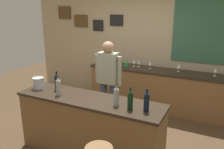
{
  "coord_description": "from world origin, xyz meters",
  "views": [
    {
      "loc": [
        1.71,
        -3.04,
        2.2
      ],
      "look_at": [
        -0.05,
        0.45,
        1.05
      ],
      "focal_mm": 37.19,
      "sensor_mm": 36.0,
      "label": 1
    }
  ],
  "objects_px": {
    "bartender": "(108,79)",
    "wine_bottle_d": "(130,100)",
    "wine_bottle_e": "(147,101)",
    "wine_glass_b": "(139,62)",
    "ice_bucket": "(38,83)",
    "wine_glass_d": "(179,66)",
    "coffee_mug": "(126,65)",
    "wine_bottle_b": "(58,86)",
    "wine_bottle_c": "(116,96)",
    "wine_bottle_a": "(57,82)",
    "wine_glass_c": "(150,64)",
    "wine_glass_a": "(134,62)",
    "wine_glass_e": "(215,70)"
  },
  "relations": [
    {
      "from": "wine_bottle_a",
      "to": "wine_glass_c",
      "type": "height_order",
      "value": "wine_bottle_a"
    },
    {
      "from": "wine_bottle_a",
      "to": "wine_bottle_d",
      "type": "relative_size",
      "value": 1.0
    },
    {
      "from": "ice_bucket",
      "to": "wine_glass_a",
      "type": "relative_size",
      "value": 1.21
    },
    {
      "from": "wine_glass_a",
      "to": "ice_bucket",
      "type": "bearing_deg",
      "value": -110.83
    },
    {
      "from": "wine_bottle_b",
      "to": "wine_glass_e",
      "type": "height_order",
      "value": "wine_bottle_b"
    },
    {
      "from": "wine_bottle_a",
      "to": "wine_bottle_d",
      "type": "bearing_deg",
      "value": -7.08
    },
    {
      "from": "bartender",
      "to": "wine_glass_d",
      "type": "bearing_deg",
      "value": 50.09
    },
    {
      "from": "wine_bottle_d",
      "to": "wine_bottle_e",
      "type": "xyz_separation_m",
      "value": [
        0.21,
        0.04,
        0.0
      ]
    },
    {
      "from": "wine_bottle_c",
      "to": "wine_bottle_d",
      "type": "relative_size",
      "value": 1.0
    },
    {
      "from": "coffee_mug",
      "to": "bartender",
      "type": "bearing_deg",
      "value": -83.92
    },
    {
      "from": "wine_glass_d",
      "to": "coffee_mug",
      "type": "height_order",
      "value": "wine_glass_d"
    },
    {
      "from": "wine_bottle_b",
      "to": "wine_glass_c",
      "type": "distance_m",
      "value": 2.3
    },
    {
      "from": "wine_glass_b",
      "to": "wine_glass_d",
      "type": "relative_size",
      "value": 1.0
    },
    {
      "from": "wine_bottle_b",
      "to": "wine_bottle_d",
      "type": "height_order",
      "value": "same"
    },
    {
      "from": "bartender",
      "to": "wine_glass_a",
      "type": "height_order",
      "value": "bartender"
    },
    {
      "from": "wine_bottle_c",
      "to": "wine_bottle_d",
      "type": "xyz_separation_m",
      "value": [
        0.21,
        -0.03,
        0.0
      ]
    },
    {
      "from": "wine_glass_d",
      "to": "bartender",
      "type": "bearing_deg",
      "value": -129.91
    },
    {
      "from": "wine_bottle_e",
      "to": "wine_glass_a",
      "type": "bearing_deg",
      "value": 115.13
    },
    {
      "from": "wine_bottle_d",
      "to": "wine_glass_a",
      "type": "bearing_deg",
      "value": 110.22
    },
    {
      "from": "bartender",
      "to": "wine_bottle_c",
      "type": "height_order",
      "value": "bartender"
    },
    {
      "from": "wine_bottle_a",
      "to": "wine_glass_a",
      "type": "relative_size",
      "value": 1.97
    },
    {
      "from": "wine_bottle_b",
      "to": "wine_bottle_e",
      "type": "distance_m",
      "value": 1.35
    },
    {
      "from": "bartender",
      "to": "wine_glass_e",
      "type": "bearing_deg",
      "value": 35.14
    },
    {
      "from": "wine_glass_c",
      "to": "coffee_mug",
      "type": "xyz_separation_m",
      "value": [
        -0.53,
        -0.08,
        -0.06
      ]
    },
    {
      "from": "ice_bucket",
      "to": "wine_glass_d",
      "type": "bearing_deg",
      "value": 49.81
    },
    {
      "from": "wine_bottle_b",
      "to": "wine_glass_b",
      "type": "relative_size",
      "value": 1.97
    },
    {
      "from": "wine_glass_a",
      "to": "wine_glass_c",
      "type": "relative_size",
      "value": 1.0
    },
    {
      "from": "wine_glass_e",
      "to": "coffee_mug",
      "type": "xyz_separation_m",
      "value": [
        -1.83,
        -0.11,
        -0.06
      ]
    },
    {
      "from": "wine_bottle_d",
      "to": "wine_glass_e",
      "type": "relative_size",
      "value": 1.97
    },
    {
      "from": "bartender",
      "to": "ice_bucket",
      "type": "xyz_separation_m",
      "value": [
        -0.79,
        -0.92,
        0.08
      ]
    },
    {
      "from": "wine_glass_a",
      "to": "wine_glass_e",
      "type": "bearing_deg",
      "value": -0.22
    },
    {
      "from": "bartender",
      "to": "wine_bottle_e",
      "type": "xyz_separation_m",
      "value": [
        1.04,
        -0.96,
        0.12
      ]
    },
    {
      "from": "wine_bottle_b",
      "to": "wine_glass_a",
      "type": "bearing_deg",
      "value": 81.38
    },
    {
      "from": "bartender",
      "to": "wine_bottle_e",
      "type": "relative_size",
      "value": 5.29
    },
    {
      "from": "wine_bottle_b",
      "to": "wine_glass_a",
      "type": "xyz_separation_m",
      "value": [
        0.34,
        2.22,
        -0.05
      ]
    },
    {
      "from": "wine_bottle_d",
      "to": "wine_bottle_e",
      "type": "bearing_deg",
      "value": 10.07
    },
    {
      "from": "wine_bottle_c",
      "to": "wine_glass_a",
      "type": "distance_m",
      "value": 2.25
    },
    {
      "from": "wine_bottle_e",
      "to": "wine_glass_b",
      "type": "distance_m",
      "value": 2.35
    },
    {
      "from": "wine_glass_e",
      "to": "wine_bottle_e",
      "type": "bearing_deg",
      "value": -107.28
    },
    {
      "from": "bartender",
      "to": "coffee_mug",
      "type": "relative_size",
      "value": 12.96
    },
    {
      "from": "wine_glass_b",
      "to": "wine_glass_c",
      "type": "xyz_separation_m",
      "value": [
        0.27,
        -0.04,
        0.0
      ]
    },
    {
      "from": "bartender",
      "to": "wine_bottle_d",
      "type": "distance_m",
      "value": 1.3
    },
    {
      "from": "wine_bottle_c",
      "to": "wine_bottle_e",
      "type": "xyz_separation_m",
      "value": [
        0.42,
        0.0,
        0.0
      ]
    },
    {
      "from": "wine_glass_b",
      "to": "coffee_mug",
      "type": "distance_m",
      "value": 0.29
    },
    {
      "from": "wine_glass_d",
      "to": "coffee_mug",
      "type": "distance_m",
      "value": 1.14
    },
    {
      "from": "wine_glass_a",
      "to": "wine_glass_d",
      "type": "relative_size",
      "value": 1.0
    },
    {
      "from": "bartender",
      "to": "wine_glass_b",
      "type": "height_order",
      "value": "bartender"
    },
    {
      "from": "wine_bottle_c",
      "to": "wine_glass_b",
      "type": "distance_m",
      "value": 2.23
    },
    {
      "from": "ice_bucket",
      "to": "coffee_mug",
      "type": "xyz_separation_m",
      "value": [
        0.67,
        2.02,
        -0.07
      ]
    },
    {
      "from": "ice_bucket",
      "to": "wine_glass_d",
      "type": "relative_size",
      "value": 1.21
    }
  ]
}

